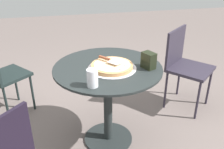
{
  "coord_description": "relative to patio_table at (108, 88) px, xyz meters",
  "views": [
    {
      "loc": [
        1.81,
        -0.36,
        1.6
      ],
      "look_at": [
        0.04,
        0.03,
        0.69
      ],
      "focal_mm": 40.56,
      "sensor_mm": 36.0,
      "label": 1
    }
  ],
  "objects": [
    {
      "name": "ground_plane",
      "position": [
        0.0,
        0.0,
        -0.55
      ],
      "size": [
        10.0,
        10.0,
        0.0
      ],
      "primitive_type": "plane",
      "color": "#695C58"
    },
    {
      "name": "pizza_server",
      "position": [
        -0.01,
        0.01,
        0.25
      ],
      "size": [
        0.19,
        0.17,
        0.02
      ],
      "color": "silver",
      "rests_on": "pizza_on_tray"
    },
    {
      "name": "patio_table",
      "position": [
        0.0,
        0.0,
        0.0
      ],
      "size": [
        0.88,
        0.88,
        0.74
      ],
      "color": "#212727",
      "rests_on": "ground"
    },
    {
      "name": "pizza_on_tray",
      "position": [
        0.04,
        0.03,
        0.21
      ],
      "size": [
        0.39,
        0.39,
        0.05
      ],
      "color": "silver",
      "rests_on": "patio_table"
    },
    {
      "name": "drinking_cup",
      "position": [
        0.29,
        -0.16,
        0.26
      ],
      "size": [
        0.08,
        0.08,
        0.13
      ],
      "primitive_type": "cylinder",
      "color": "white",
      "rests_on": "patio_table"
    },
    {
      "name": "napkin_dispenser",
      "position": [
        0.09,
        0.31,
        0.26
      ],
      "size": [
        0.13,
        0.11,
        0.13
      ],
      "primitive_type": "cube",
      "rotation": [
        0.0,
        0.0,
        0.44
      ],
      "color": "black",
      "rests_on": "patio_table"
    },
    {
      "name": "patio_chair_near",
      "position": [
        -0.42,
        0.91,
        -0.04
      ],
      "size": [
        0.58,
        0.58,
        0.86
      ],
      "color": "#2C2734",
      "rests_on": "ground"
    }
  ]
}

